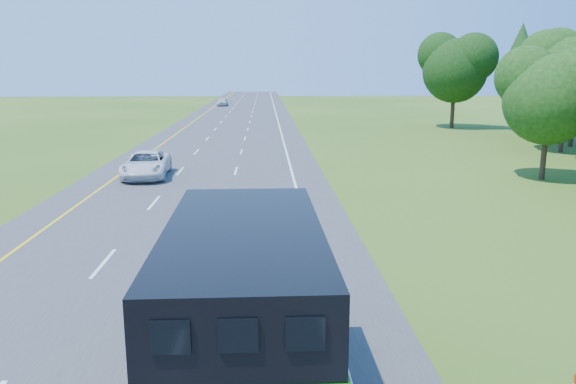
{
  "coord_description": "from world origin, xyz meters",
  "views": [
    {
      "loc": [
        3.76,
        1.42,
        6.52
      ],
      "look_at": [
        4.66,
        23.03,
        1.83
      ],
      "focal_mm": 35.0,
      "sensor_mm": 36.0,
      "label": 1
    }
  ],
  "objects": [
    {
      "name": "lane_markings",
      "position": [
        0.0,
        50.0,
        0.04
      ],
      "size": [
        11.15,
        260.0,
        0.01
      ],
      "color": "yellow",
      "rests_on": "road"
    },
    {
      "name": "far_car",
      "position": [
        -4.08,
        107.72,
        0.78
      ],
      "size": [
        2.07,
        4.48,
        1.48
      ],
      "primitive_type": "imported",
      "rotation": [
        0.0,
        0.0,
        -0.07
      ],
      "color": "silver",
      "rests_on": "road"
    },
    {
      "name": "horse_truck",
      "position": [
        3.37,
        11.52,
        2.1
      ],
      "size": [
        2.87,
        8.73,
        3.85
      ],
      "rotation": [
        0.0,
        0.0,
        0.01
      ],
      "color": "black",
      "rests_on": "road"
    },
    {
      "name": "road",
      "position": [
        0.0,
        50.0,
        0.02
      ],
      "size": [
        15.0,
        260.0,
        0.04
      ],
      "primitive_type": "cube",
      "color": "#38383A",
      "rests_on": "ground"
    },
    {
      "name": "white_suv",
      "position": [
        -3.6,
        36.09,
        0.83
      ],
      "size": [
        2.99,
        5.86,
        1.59
      ],
      "primitive_type": "imported",
      "rotation": [
        0.0,
        0.0,
        0.06
      ],
      "color": "silver",
      "rests_on": "road"
    }
  ]
}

